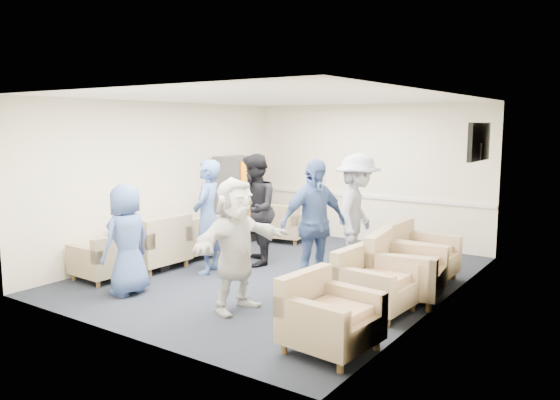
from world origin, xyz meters
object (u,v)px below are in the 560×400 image
Objects in this scene: person_back_left at (254,210)px; person_back_right at (357,214)px; armchair_right_midnear at (372,286)px; person_front_right at (236,245)px; armchair_left_near at (105,260)px; armchair_left_mid at (155,246)px; person_mid_right at (314,224)px; armchair_corner at (286,225)px; armchair_right_midfar at (402,271)px; person_front_left at (127,240)px; vending_machine at (239,199)px; armchair_right_near at (326,319)px; person_mid_left at (207,217)px; armchair_right_far at (417,257)px; armchair_left_far at (191,240)px.

person_back_right is (1.64, 0.48, 0.02)m from person_back_left.
person_front_right reaches higher than armchair_right_midnear.
armchair_right_midnear is 1.87m from person_back_right.
armchair_left_near is 0.42× the size of person_back_right.
person_back_left is at bearing 92.10° from person_back_right.
armchair_left_mid is 0.53× the size of person_mid_right.
armchair_corner is (-3.18, 2.79, -0.01)m from armchair_right_midnear.
armchair_right_midfar is 0.69× the size of person_front_left.
vending_machine is at bearing 60.27° from person_back_right.
vending_machine reaches higher than armchair_right_near.
armchair_left_mid and armchair_right_midfar have the same top height.
person_mid_left is 0.95× the size of person_back_right.
armchair_left_near is 0.84× the size of armchair_right_far.
person_mid_right is at bearing 156.95° from person_back_right.
person_back_right is (2.22, -1.31, 0.61)m from armchair_corner.
armchair_corner is 3.18m from person_mid_right.
person_mid_left reaches higher than person_front_left.
person_back_left is (1.16, 0.29, 0.60)m from armchair_left_far.
person_mid_right reaches higher than armchair_right_midfar.
armchair_right_near reaches higher than armchair_right_midnear.
armchair_left_far is 2.72m from person_mid_right.
person_front_right is at bearing 101.32° from person_front_left.
armchair_right_midnear is 0.48× the size of person_mid_right.
armchair_left_near is 0.88× the size of armchair_right_midnear.
armchair_corner is at bearing 32.07° from person_front_right.
armchair_left_far is 1.02× the size of armchair_right_midnear.
vending_machine is (-4.09, 1.62, 0.47)m from armchair_right_midfar.
person_front_left is at bearing -50.06° from person_back_left.
person_back_left is at bearing 168.33° from person_front_left.
person_back_right is (-1.08, 2.82, 0.60)m from armchair_right_near.
armchair_left_far is (0.12, 1.70, 0.02)m from armchair_left_near.
vending_machine is at bearing -163.02° from armchair_left_far.
person_mid_left is at bearing -58.61° from person_back_left.
person_mid_left is at bearing 68.07° from armchair_left_far.
armchair_left_near is 0.86× the size of armchair_left_far.
armchair_left_mid is 0.57× the size of vending_machine.
person_front_left is (0.12, -4.03, 0.44)m from armchair_corner.
person_back_right reaches higher than armchair_left_far.
vending_machine reaches higher than armchair_right_midnear.
person_front_left is (0.69, -1.95, 0.44)m from armchair_left_far.
person_mid_left reaches higher than armchair_left_near.
armchair_corner is 0.49× the size of person_back_right.
vending_machine is 4.13m from person_front_right.
armchair_left_far is 0.98× the size of armchair_corner.
person_back_left is 1.10× the size of person_front_right.
armchair_right_near is at bearing -121.00° from person_mid_right.
armchair_right_midfar is 1.14× the size of armchair_corner.
vending_machine is (-0.23, 2.44, 0.47)m from armchair_left_mid.
person_mid_left reaches higher than armchair_corner.
armchair_right_near is at bearing 172.23° from armchair_right_midfar.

